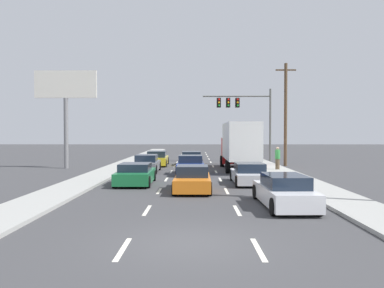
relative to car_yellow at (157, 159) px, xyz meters
name	(u,v)px	position (x,y,z in m)	size (l,w,h in m)	color
ground_plane	(194,166)	(3.31, -0.26, -0.61)	(140.00, 140.00, 0.00)	#3D3D3F
sidewalk_right	(276,170)	(9.69, -5.26, -0.54)	(2.26, 80.00, 0.14)	#9E9E99
sidewalk_left	(111,170)	(-3.07, -5.26, -0.54)	(2.26, 80.00, 0.14)	#9E9E99
lane_markings	(194,169)	(3.31, -3.32, -0.61)	(3.54, 57.00, 0.01)	silver
car_yellow	(157,159)	(0.00, 0.00, 0.00)	(1.96, 4.63, 1.33)	yellow
car_gray	(147,164)	(-0.22, -5.97, -0.01)	(1.82, 4.23, 1.31)	slate
car_green	(136,174)	(0.02, -13.19, -0.04)	(2.03, 4.33, 1.21)	#196B38
car_tan	(191,159)	(3.09, 0.28, -0.02)	(2.03, 4.39, 1.27)	tan
car_blue	(190,166)	(3.10, -7.71, 0.00)	(1.97, 4.21, 1.36)	#1E389E
car_orange	(192,180)	(3.29, -15.76, -0.04)	(1.90, 4.25, 1.29)	orange
box_truck	(239,143)	(6.90, -4.63, 1.51)	(2.53, 8.89, 3.72)	white
car_silver	(249,174)	(6.55, -12.90, -0.06)	(1.92, 4.38, 1.21)	#B7BABF
car_white	(284,192)	(6.96, -20.03, -0.02)	(1.89, 4.73, 1.28)	white
traffic_signal_mast	(240,108)	(7.96, 4.22, 4.87)	(6.92, 0.69, 7.40)	#595B56
utility_pole_mid	(286,113)	(11.49, -0.41, 4.10)	(1.80, 0.28, 9.14)	brown
roadside_billboard	(66,96)	(-7.29, -2.96, 5.37)	(5.15, 0.36, 8.11)	slate
pedestrian_near_corner	(278,158)	(9.79, -5.22, 0.39)	(0.38, 0.38, 1.73)	brown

